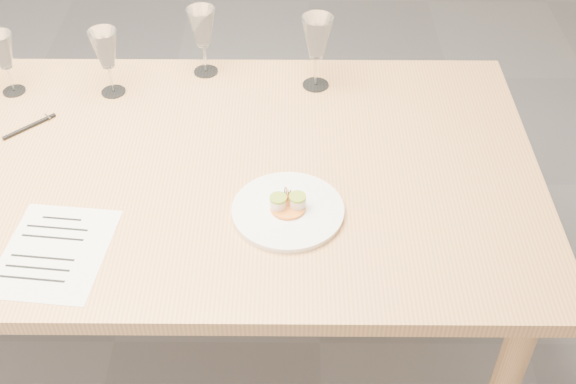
{
  "coord_description": "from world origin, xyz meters",
  "views": [
    {
      "loc": [
        0.57,
        -1.4,
        1.93
      ],
      "look_at": [
        0.56,
        -0.16,
        0.8
      ],
      "focal_mm": 45.0,
      "sensor_mm": 36.0,
      "label": 1
    }
  ],
  "objects_px": {
    "wine_glass_1": "(2,52)",
    "wine_glass_3": "(202,29)",
    "dinner_plate": "(288,210)",
    "ballpoint_pen": "(30,126)",
    "recipe_sheet": "(55,252)",
    "wine_glass_2": "(105,50)",
    "wine_glass_4": "(317,39)",
    "dining_table": "(72,184)"
  },
  "relations": [
    {
      "from": "wine_glass_1",
      "to": "wine_glass_3",
      "type": "relative_size",
      "value": 0.9
    },
    {
      "from": "dining_table",
      "to": "dinner_plate",
      "type": "relative_size",
      "value": 9.08
    },
    {
      "from": "recipe_sheet",
      "to": "wine_glass_4",
      "type": "relative_size",
      "value": 1.43
    },
    {
      "from": "ballpoint_pen",
      "to": "wine_glass_4",
      "type": "bearing_deg",
      "value": -29.07
    },
    {
      "from": "dining_table",
      "to": "wine_glass_1",
      "type": "distance_m",
      "value": 0.44
    },
    {
      "from": "recipe_sheet",
      "to": "wine_glass_3",
      "type": "bearing_deg",
      "value": 75.85
    },
    {
      "from": "dinner_plate",
      "to": "wine_glass_3",
      "type": "xyz_separation_m",
      "value": [
        -0.25,
        0.61,
        0.13
      ]
    },
    {
      "from": "ballpoint_pen",
      "to": "dinner_plate",
      "type": "bearing_deg",
      "value": -69.39
    },
    {
      "from": "ballpoint_pen",
      "to": "wine_glass_4",
      "type": "distance_m",
      "value": 0.82
    },
    {
      "from": "recipe_sheet",
      "to": "wine_glass_2",
      "type": "bearing_deg",
      "value": 94.71
    },
    {
      "from": "wine_glass_2",
      "to": "dining_table",
      "type": "bearing_deg",
      "value": -100.6
    },
    {
      "from": "ballpoint_pen",
      "to": "wine_glass_4",
      "type": "relative_size",
      "value": 0.55
    },
    {
      "from": "dining_table",
      "to": "wine_glass_3",
      "type": "relative_size",
      "value": 11.69
    },
    {
      "from": "dinner_plate",
      "to": "wine_glass_3",
      "type": "height_order",
      "value": "wine_glass_3"
    },
    {
      "from": "dining_table",
      "to": "recipe_sheet",
      "type": "xyz_separation_m",
      "value": [
        0.05,
        -0.3,
        0.07
      ]
    },
    {
      "from": "recipe_sheet",
      "to": "wine_glass_3",
      "type": "xyz_separation_m",
      "value": [
        0.27,
        0.73,
        0.14
      ]
    },
    {
      "from": "dining_table",
      "to": "wine_glass_2",
      "type": "relative_size",
      "value": 12.17
    },
    {
      "from": "wine_glass_1",
      "to": "wine_glass_3",
      "type": "bearing_deg",
      "value": 11.15
    },
    {
      "from": "wine_glass_1",
      "to": "wine_glass_3",
      "type": "distance_m",
      "value": 0.55
    },
    {
      "from": "dinner_plate",
      "to": "wine_glass_1",
      "type": "relative_size",
      "value": 1.43
    },
    {
      "from": "wine_glass_2",
      "to": "wine_glass_4",
      "type": "height_order",
      "value": "wine_glass_4"
    },
    {
      "from": "wine_glass_4",
      "to": "wine_glass_3",
      "type": "bearing_deg",
      "value": 168.08
    },
    {
      "from": "recipe_sheet",
      "to": "wine_glass_3",
      "type": "height_order",
      "value": "wine_glass_3"
    },
    {
      "from": "ballpoint_pen",
      "to": "wine_glass_2",
      "type": "xyz_separation_m",
      "value": [
        0.19,
        0.17,
        0.13
      ]
    },
    {
      "from": "dinner_plate",
      "to": "ballpoint_pen",
      "type": "xyz_separation_m",
      "value": [
        -0.7,
        0.33,
        -0.01
      ]
    },
    {
      "from": "dinner_plate",
      "to": "dining_table",
      "type": "bearing_deg",
      "value": 162.67
    },
    {
      "from": "dining_table",
      "to": "wine_glass_2",
      "type": "bearing_deg",
      "value": 79.4
    },
    {
      "from": "recipe_sheet",
      "to": "wine_glass_1",
      "type": "distance_m",
      "value": 0.7
    },
    {
      "from": "recipe_sheet",
      "to": "wine_glass_2",
      "type": "relative_size",
      "value": 1.58
    },
    {
      "from": "dinner_plate",
      "to": "wine_glass_4",
      "type": "distance_m",
      "value": 0.56
    },
    {
      "from": "recipe_sheet",
      "to": "dining_table",
      "type": "bearing_deg",
      "value": 104.63
    },
    {
      "from": "dining_table",
      "to": "recipe_sheet",
      "type": "distance_m",
      "value": 0.32
    },
    {
      "from": "ballpoint_pen",
      "to": "wine_glass_2",
      "type": "height_order",
      "value": "wine_glass_2"
    },
    {
      "from": "dining_table",
      "to": "wine_glass_1",
      "type": "height_order",
      "value": "wine_glass_1"
    },
    {
      "from": "ballpoint_pen",
      "to": "wine_glass_3",
      "type": "xyz_separation_m",
      "value": [
        0.45,
        0.28,
        0.14
      ]
    },
    {
      "from": "dinner_plate",
      "to": "wine_glass_1",
      "type": "height_order",
      "value": "wine_glass_1"
    },
    {
      "from": "wine_glass_4",
      "to": "wine_glass_1",
      "type": "bearing_deg",
      "value": -177.49
    },
    {
      "from": "dining_table",
      "to": "recipe_sheet",
      "type": "height_order",
      "value": "recipe_sheet"
    },
    {
      "from": "recipe_sheet",
      "to": "wine_glass_4",
      "type": "height_order",
      "value": "wine_glass_4"
    },
    {
      "from": "ballpoint_pen",
      "to": "wine_glass_2",
      "type": "bearing_deg",
      "value": -2.91
    },
    {
      "from": "dinner_plate",
      "to": "recipe_sheet",
      "type": "relative_size",
      "value": 0.85
    },
    {
      "from": "dining_table",
      "to": "wine_glass_3",
      "type": "xyz_separation_m",
      "value": [
        0.32,
        0.43,
        0.21
      ]
    }
  ]
}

